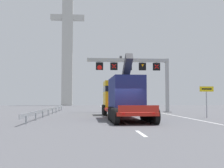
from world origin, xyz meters
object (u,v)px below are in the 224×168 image
overhead_lane_gantry (139,69)px  heavy_haul_truck_red (121,96)px  bridge_pylon_distant (68,33)px  exit_sign_yellow (207,95)px

overhead_lane_gantry → heavy_haul_truck_red: bearing=-109.0°
heavy_haul_truck_red → bridge_pylon_distant: bearing=100.6°
overhead_lane_gantry → heavy_haul_truck_red: size_ratio=0.78×
heavy_haul_truck_red → exit_sign_yellow: (7.76, -1.09, 0.14)m
exit_sign_yellow → heavy_haul_truck_red: bearing=172.0°
exit_sign_yellow → bridge_pylon_distant: (-16.81, 49.61, 17.32)m
overhead_lane_gantry → exit_sign_yellow: size_ratio=3.80×
exit_sign_yellow → bridge_pylon_distant: 55.17m
overhead_lane_gantry → bridge_pylon_distant: (-12.47, 38.58, 13.79)m
heavy_haul_truck_red → bridge_pylon_distant: 52.36m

